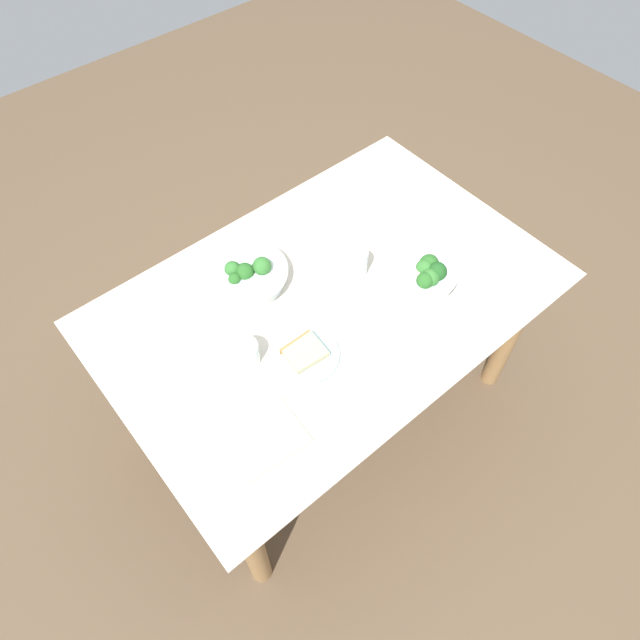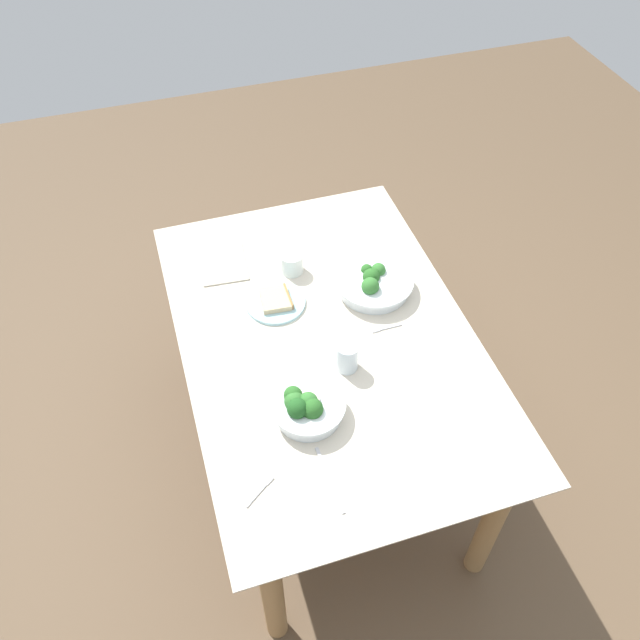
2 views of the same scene
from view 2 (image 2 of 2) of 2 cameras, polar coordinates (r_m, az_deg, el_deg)
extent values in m
plane|color=brown|center=(2.72, 0.50, -11.24)|extent=(6.00, 6.00, 0.00)
cube|color=beige|center=(2.15, 0.62, -1.54)|extent=(1.43, 0.95, 0.01)
cube|color=#9E7547|center=(2.16, 0.62, -1.81)|extent=(1.39, 0.92, 0.02)
cylinder|color=#9E7547|center=(2.27, 14.81, -16.74)|extent=(0.07, 0.07, 0.68)
cylinder|color=#9E7547|center=(2.90, 3.79, 4.17)|extent=(0.07, 0.07, 0.68)
cylinder|color=#9E7547|center=(2.13, -4.22, -22.63)|extent=(0.07, 0.07, 0.68)
cylinder|color=#9E7547|center=(2.78, -10.56, 0.97)|extent=(0.07, 0.07, 0.68)
cylinder|color=white|center=(1.94, -1.03, -7.83)|extent=(0.20, 0.20, 0.05)
cylinder|color=white|center=(1.92, -1.04, -7.35)|extent=(0.22, 0.22, 0.01)
sphere|color=#286023|center=(1.89, -0.67, -7.79)|extent=(0.06, 0.06, 0.06)
sphere|color=#33702D|center=(1.91, -2.25, -7.13)|extent=(0.06, 0.06, 0.06)
sphere|color=#1E511E|center=(1.89, -2.00, -7.74)|extent=(0.06, 0.06, 0.06)
sphere|color=#286023|center=(1.92, -2.38, -6.58)|extent=(0.06, 0.06, 0.06)
sphere|color=#33702D|center=(1.91, -1.03, -7.14)|extent=(0.06, 0.06, 0.06)
cylinder|color=beige|center=(1.91, -1.34, -7.00)|extent=(0.09, 0.09, 0.01)
cylinder|color=white|center=(2.29, 4.72, 3.09)|extent=(0.25, 0.25, 0.05)
cylinder|color=white|center=(2.27, 4.76, 3.58)|extent=(0.28, 0.28, 0.01)
sphere|color=#33702D|center=(2.21, 4.42, 2.98)|extent=(0.06, 0.06, 0.06)
sphere|color=#286023|center=(2.26, 4.51, 3.79)|extent=(0.06, 0.06, 0.06)
sphere|color=#286023|center=(2.29, 4.11, 4.41)|extent=(0.04, 0.04, 0.04)
sphere|color=#286023|center=(2.22, 4.52, 2.95)|extent=(0.06, 0.06, 0.06)
sphere|color=#33702D|center=(2.29, 5.13, 4.37)|extent=(0.05, 0.05, 0.05)
cylinder|color=#99C6D1|center=(2.25, -3.92, 1.55)|extent=(0.21, 0.21, 0.01)
cube|color=#CCB284|center=(2.23, -3.94, 1.83)|extent=(0.12, 0.11, 0.02)
cube|color=#9E703D|center=(2.24, -2.80, 2.09)|extent=(0.11, 0.01, 0.02)
cylinder|color=silver|center=(2.34, -2.48, 5.02)|extent=(0.08, 0.08, 0.08)
cylinder|color=silver|center=(2.03, 2.39, -3.22)|extent=(0.07, 0.07, 0.10)
cube|color=#B7B7BC|center=(1.83, -5.62, -15.04)|extent=(0.06, 0.07, 0.00)
cube|color=#B7B7BC|center=(1.85, -4.48, -13.83)|extent=(0.03, 0.03, 0.00)
cube|color=#B7B7BC|center=(2.18, 6.22, -0.60)|extent=(0.01, 0.08, 0.00)
cube|color=#B7B7BC|center=(2.17, 4.92, -0.92)|extent=(0.01, 0.03, 0.00)
cube|color=#B7B7BC|center=(1.85, 0.85, -13.78)|extent=(0.21, 0.02, 0.00)
cube|color=#B1A997|center=(2.41, -8.48, 4.90)|extent=(0.22, 0.18, 0.01)
camera|label=1|loc=(2.11, -36.03, 36.29)|focal=32.11mm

